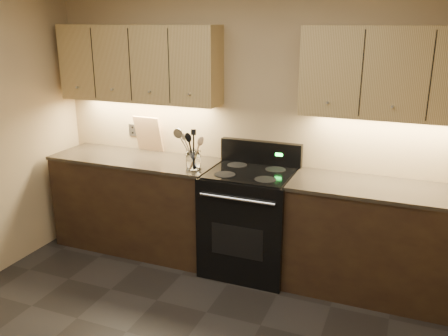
# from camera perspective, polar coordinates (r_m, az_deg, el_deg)

# --- Properties ---
(wall_back) EXTENTS (4.00, 0.04, 2.60)m
(wall_back) POSITION_cam_1_polar(r_m,az_deg,el_deg) (4.33, 3.70, 5.51)
(wall_back) COLOR tan
(wall_back) RESTS_ON ground
(counter_left) EXTENTS (1.62, 0.62, 0.93)m
(counter_left) POSITION_cam_1_polar(r_m,az_deg,el_deg) (4.77, -10.34, -4.10)
(counter_left) COLOR black
(counter_left) RESTS_ON ground
(counter_right) EXTENTS (1.46, 0.62, 0.93)m
(counter_right) POSITION_cam_1_polar(r_m,az_deg,el_deg) (4.11, 18.05, -8.31)
(counter_right) COLOR black
(counter_right) RESTS_ON ground
(stove) EXTENTS (0.76, 0.68, 1.14)m
(stove) POSITION_cam_1_polar(r_m,az_deg,el_deg) (4.27, 3.14, -6.24)
(stove) COLOR black
(stove) RESTS_ON ground
(upper_cab_left) EXTENTS (1.60, 0.30, 0.70)m
(upper_cab_left) POSITION_cam_1_polar(r_m,az_deg,el_deg) (4.59, -10.24, 12.25)
(upper_cab_left) COLOR tan
(upper_cab_left) RESTS_ON wall_back
(upper_cab_right) EXTENTS (1.44, 0.30, 0.70)m
(upper_cab_right) POSITION_cam_1_polar(r_m,az_deg,el_deg) (3.90, 20.07, 10.66)
(upper_cab_right) COLOR tan
(upper_cab_right) RESTS_ON wall_back
(outlet_plate) EXTENTS (0.08, 0.01, 0.12)m
(outlet_plate) POSITION_cam_1_polar(r_m,az_deg,el_deg) (4.92, -10.92, 4.51)
(outlet_plate) COLOR #B2B5BA
(outlet_plate) RESTS_ON wall_back
(utensil_crock) EXTENTS (0.15, 0.15, 0.16)m
(utensil_crock) POSITION_cam_1_polar(r_m,az_deg,el_deg) (4.18, -3.71, 0.89)
(utensil_crock) COLOR white
(utensil_crock) RESTS_ON counter_left
(cutting_board) EXTENTS (0.29, 0.12, 0.36)m
(cutting_board) POSITION_cam_1_polar(r_m,az_deg,el_deg) (4.78, -9.08, 4.07)
(cutting_board) COLOR tan
(cutting_board) RESTS_ON counter_left
(wooden_spoon) EXTENTS (0.15, 0.11, 0.29)m
(wooden_spoon) POSITION_cam_1_polar(r_m,az_deg,el_deg) (4.16, -4.04, 1.97)
(wooden_spoon) COLOR tan
(wooden_spoon) RESTS_ON utensil_crock
(black_spoon) EXTENTS (0.09, 0.13, 0.33)m
(black_spoon) POSITION_cam_1_polar(r_m,az_deg,el_deg) (4.16, -3.61, 2.26)
(black_spoon) COLOR black
(black_spoon) RESTS_ON utensil_crock
(black_turner) EXTENTS (0.13, 0.17, 0.36)m
(black_turner) POSITION_cam_1_polar(r_m,az_deg,el_deg) (4.12, -3.71, 2.32)
(black_turner) COLOR black
(black_turner) RESTS_ON utensil_crock
(steel_spatula) EXTENTS (0.23, 0.11, 0.35)m
(steel_spatula) POSITION_cam_1_polar(r_m,az_deg,el_deg) (4.15, -3.40, 2.31)
(steel_spatula) COLOR silver
(steel_spatula) RESTS_ON utensil_crock
(steel_skimmer) EXTENTS (0.26, 0.12, 0.37)m
(steel_skimmer) POSITION_cam_1_polar(r_m,az_deg,el_deg) (4.13, -3.30, 2.48)
(steel_skimmer) COLOR silver
(steel_skimmer) RESTS_ON utensil_crock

